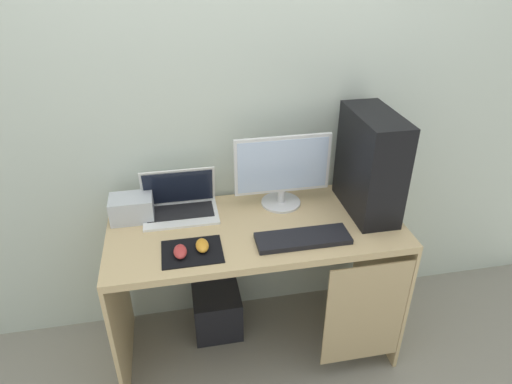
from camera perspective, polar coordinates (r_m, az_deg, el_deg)
name	(u,v)px	position (r m, az deg, el deg)	size (l,w,h in m)	color
ground_plane	(256,341)	(2.63, 0.00, -18.36)	(8.00, 8.00, 0.00)	gray
wall_back	(243,94)	(2.19, -1.69, 12.30)	(4.00, 0.05, 2.60)	beige
desk	(260,254)	(2.21, 0.54, -7.89)	(1.37, 0.61, 0.78)	tan
pc_tower	(370,164)	(2.19, 14.26, 3.48)	(0.19, 0.42, 0.49)	black
monitor	(282,171)	(2.19, 3.34, 2.65)	(0.47, 0.20, 0.37)	silver
laptop	(180,205)	(2.22, -9.59, -1.57)	(0.36, 0.22, 0.22)	white
projector	(132,208)	(2.21, -15.43, -1.97)	(0.20, 0.14, 0.12)	#B7BCC6
keyboard	(303,238)	(2.02, 5.95, -5.86)	(0.42, 0.14, 0.02)	black
mousepad	(192,252)	(1.97, -8.08, -7.49)	(0.26, 0.20, 0.01)	black
mouse_left	(202,245)	(1.97, -6.82, -6.73)	(0.06, 0.10, 0.03)	orange
mouse_right	(180,252)	(1.94, -9.57, -7.43)	(0.06, 0.10, 0.03)	#B23333
subwoofer	(217,311)	(2.62, -4.94, -14.78)	(0.26, 0.26, 0.26)	black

